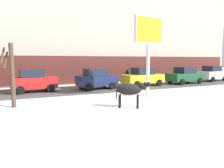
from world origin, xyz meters
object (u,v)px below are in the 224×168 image
Objects in this scene: cow_black at (130,90)px; car_darkgreen_sedan at (185,75)px; car_yellow_sedan at (143,77)px; pedestrian_by_cars at (130,75)px; car_red_hatchback at (34,81)px; bare_tree_right_lot at (11,74)px; car_white_hatchback at (212,73)px; billboard at (149,35)px; car_navy_hatchback at (97,79)px.

car_darkgreen_sedan is (11.33, 7.67, -0.09)m from cow_black.
car_yellow_sedan reaches higher than pedestrian_by_cars.
car_yellow_sedan is (10.31, -0.32, -0.02)m from car_red_hatchback.
car_darkgreen_sedan is 1.23× the size of bare_tree_right_lot.
billboard is at bearing -156.55° from car_white_hatchback.
pedestrian_by_cars is at bearing 147.61° from car_darkgreen_sedan.
pedestrian_by_cars is at bearing 60.14° from cow_black.
bare_tree_right_lot is (-12.08, -8.10, 0.99)m from pedestrian_by_cars.
car_white_hatchback is (15.53, 0.72, 0.00)m from car_navy_hatchback.
car_white_hatchback is (5.12, 0.71, 0.02)m from car_darkgreen_sedan.
cow_black is 1.05× the size of pedestrian_by_cars.
car_red_hatchback reaches higher than car_yellow_sedan.
bare_tree_right_lot reaches higher than car_red_hatchback.
car_darkgreen_sedan is (15.67, -0.53, -0.02)m from car_red_hatchback.
cow_black is 18.46m from car_white_hatchback.
bare_tree_right_lot is (-17.16, -4.87, 0.96)m from car_darkgreen_sedan.
car_red_hatchback is at bearing 141.36° from billboard.
bare_tree_right_lot reaches higher than cow_black.
cow_black is at bearing -119.86° from pedestrian_by_cars.
billboard is 1.54× the size of car_navy_hatchback.
car_red_hatchback is 5.29m from car_navy_hatchback.
pedestrian_by_cars is at bearing 33.83° from bare_tree_right_lot.
car_navy_hatchback is at bearing -177.34° from car_white_hatchback.
cow_black is 0.50× the size of car_white_hatchback.
car_navy_hatchback is at bearing -5.97° from car_red_hatchback.
pedestrian_by_cars is (-5.08, 3.22, -0.03)m from car_darkgreen_sedan.
cow_black is 13.68m from car_darkgreen_sedan.
car_navy_hatchback reaches higher than car_darkgreen_sedan.
car_red_hatchback is at bearing -165.75° from pedestrian_by_cars.
car_navy_hatchback reaches higher than car_yellow_sedan.
pedestrian_by_cars is (3.41, 8.42, -3.43)m from billboard.
billboard is 9.79m from car_red_hatchback.
car_white_hatchback reaches higher than car_yellow_sedan.
car_yellow_sedan is 3.02m from pedestrian_by_cars.
car_yellow_sedan is 2.50× the size of pedestrian_by_cars.
pedestrian_by_cars is (6.25, 10.89, -0.11)m from cow_black.
car_white_hatchback is at bearing 14.06° from bare_tree_right_lot.
car_navy_hatchback is 6.23m from pedestrian_by_cars.
car_navy_hatchback is 8.37m from bare_tree_right_lot.
car_yellow_sedan is at bearing -1.77° from car_red_hatchback.
bare_tree_right_lot is (-6.75, -4.86, 0.94)m from car_navy_hatchback.
cow_black is at bearing -25.62° from bare_tree_right_lot.
pedestrian_by_cars is at bearing 31.29° from car_navy_hatchback.
billboard reaches higher than car_darkgreen_sedan.
car_red_hatchback is 15.67m from car_darkgreen_sedan.
cow_black is at bearing -127.15° from car_yellow_sedan.
car_white_hatchback is at bearing 0.48° from car_red_hatchback.
car_navy_hatchback is (-1.91, 5.18, -3.39)m from billboard.
car_yellow_sedan is at bearing 23.33° from bare_tree_right_lot.
billboard reaches higher than car_white_hatchback.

